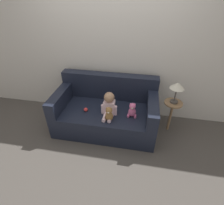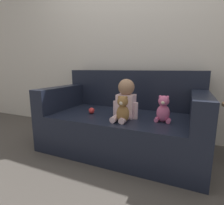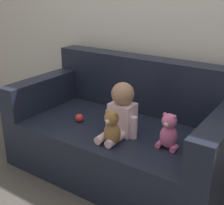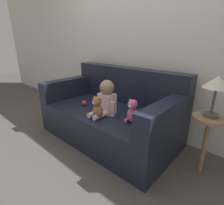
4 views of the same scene
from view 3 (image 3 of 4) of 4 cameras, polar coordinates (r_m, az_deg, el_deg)
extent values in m
plane|color=#4C4742|center=(2.58, 1.46, -12.16)|extent=(12.00, 12.00, 0.00)
cube|color=black|center=(2.47, 1.50, -8.29)|extent=(1.67, 0.90, 0.40)
cube|color=black|center=(2.59, 5.94, 3.30)|extent=(1.67, 0.18, 0.46)
cube|color=black|center=(2.78, -11.56, 2.17)|extent=(0.16, 0.90, 0.27)
cube|color=black|center=(2.06, 19.55, -5.53)|extent=(0.16, 0.90, 0.27)
cube|color=silver|center=(2.21, 1.93, -2.97)|extent=(0.17, 0.14, 0.23)
sphere|color=#A37A5B|center=(2.14, 1.99, 1.61)|extent=(0.16, 0.16, 0.16)
cylinder|color=silver|center=(2.15, -1.32, -6.20)|extent=(0.06, 0.18, 0.06)
cylinder|color=silver|center=(2.11, 0.59, -6.80)|extent=(0.06, 0.18, 0.06)
cylinder|color=silver|center=(2.26, -0.56, -3.34)|extent=(0.05, 0.05, 0.16)
cylinder|color=silver|center=(2.16, 3.93, -4.60)|extent=(0.05, 0.05, 0.16)
ellipsoid|color=olive|center=(2.07, 0.02, -5.69)|extent=(0.12, 0.10, 0.16)
sphere|color=olive|center=(2.02, -0.09, -2.84)|extent=(0.10, 0.10, 0.10)
sphere|color=olive|center=(2.02, -0.84, -1.68)|extent=(0.03, 0.03, 0.03)
sphere|color=olive|center=(1.98, 0.67, -2.08)|extent=(0.03, 0.03, 0.03)
sphere|color=beige|center=(1.99, -0.73, -3.41)|extent=(0.03, 0.03, 0.03)
ellipsoid|color=#DB6699|center=(2.06, 10.30, -6.17)|extent=(0.12, 0.10, 0.16)
sphere|color=#DB6699|center=(2.01, 10.43, -3.35)|extent=(0.10, 0.10, 0.10)
sphere|color=#DB6699|center=(2.00, 9.67, -2.19)|extent=(0.03, 0.03, 0.03)
sphere|color=#DB6699|center=(1.98, 11.33, -2.58)|extent=(0.03, 0.03, 0.03)
sphere|color=beige|center=(1.98, 9.94, -3.93)|extent=(0.03, 0.03, 0.03)
cylinder|color=#DB6699|center=(2.09, 8.65, -7.53)|extent=(0.04, 0.06, 0.04)
cylinder|color=#DB6699|center=(2.06, 11.28, -8.25)|extent=(0.04, 0.06, 0.04)
sphere|color=red|center=(2.44, -5.99, -2.80)|extent=(0.06, 0.06, 0.06)
camera|label=1|loc=(1.06, -109.61, 38.37)|focal=28.00mm
camera|label=2|loc=(0.75, -34.60, -28.48)|focal=28.00mm
camera|label=4|loc=(0.48, 55.27, -17.10)|focal=28.00mm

